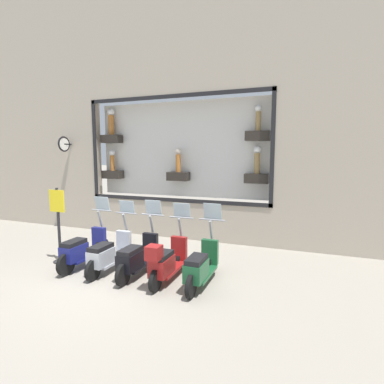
{
  "coord_description": "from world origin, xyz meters",
  "views": [
    {
      "loc": [
        -5.32,
        -3.86,
        2.71
      ],
      "look_at": [
        1.76,
        -1.22,
        1.77
      ],
      "focal_mm": 28.0,
      "sensor_mm": 36.0,
      "label": 1
    }
  ],
  "objects": [
    {
      "name": "scooter_red_1",
      "position": [
        0.24,
        -1.19,
        0.46
      ],
      "size": [
        1.79,
        0.6,
        1.58
      ],
      "color": "black",
      "rests_on": "ground_plane"
    },
    {
      "name": "scooter_black_2",
      "position": [
        0.31,
        -0.44,
        0.42
      ],
      "size": [
        1.8,
        0.6,
        1.61
      ],
      "color": "black",
      "rests_on": "ground_plane"
    },
    {
      "name": "scooter_navy_4",
      "position": [
        0.31,
        1.07,
        0.43
      ],
      "size": [
        1.8,
        0.6,
        1.62
      ],
      "color": "black",
      "rests_on": "ground_plane"
    },
    {
      "name": "scooter_green_0",
      "position": [
        0.31,
        -1.95,
        0.42
      ],
      "size": [
        1.79,
        0.61,
        1.61
      ],
      "color": "black",
      "rests_on": "ground_plane"
    },
    {
      "name": "ground_plane",
      "position": [
        0.0,
        0.0,
        0.0
      ],
      "size": [
        120.0,
        120.0,
        0.0
      ],
      "primitive_type": "plane",
      "color": "gray"
    },
    {
      "name": "building_facade",
      "position": [
        3.6,
        0.0,
        5.54
      ],
      "size": [
        1.19,
        36.0,
        10.84
      ],
      "color": "#ADA08E",
      "rests_on": "ground_plane"
    },
    {
      "name": "shop_sign_post",
      "position": [
        0.38,
        1.85,
        1.03
      ],
      "size": [
        0.36,
        0.45,
        1.9
      ],
      "color": "#232326",
      "rests_on": "ground_plane"
    },
    {
      "name": "scooter_silver_3",
      "position": [
        0.3,
        0.32,
        0.42
      ],
      "size": [
        1.79,
        0.6,
        1.55
      ],
      "color": "black",
      "rests_on": "ground_plane"
    }
  ]
}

